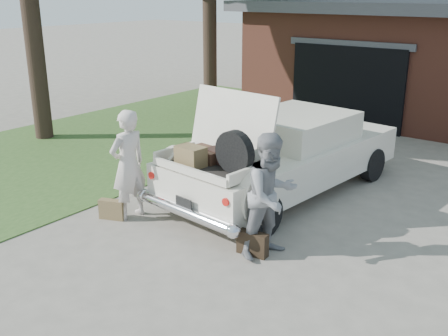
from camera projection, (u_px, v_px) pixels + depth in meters
The scene contains 7 objects.
ground at pixel (199, 250), 7.63m from camera, with size 90.00×90.00×0.00m, color gray.
grass_strip at pixel (108, 142), 13.05m from camera, with size 6.00×16.00×0.02m, color #2D4C1E.
sedan at pixel (284, 154), 9.57m from camera, with size 2.44×5.27×2.10m.
woman_left at pixel (128, 165), 8.46m from camera, with size 0.66×0.44×1.82m, color beige.
woman_right at pixel (271, 196), 7.23m from camera, with size 0.87×0.68×1.79m, color gray.
suitcase_left at pixel (112, 210), 8.62m from camera, with size 0.43×0.14×0.33m, color olive.
suitcase_right at pixel (253, 243), 7.44m from camera, with size 0.45×0.14×0.35m, color black.
Camera 1 is at (4.46, -5.20, 3.59)m, focal length 42.00 mm.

